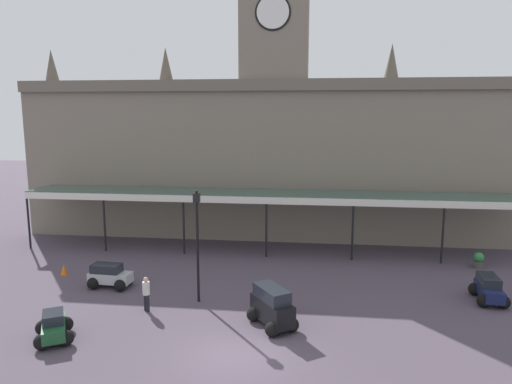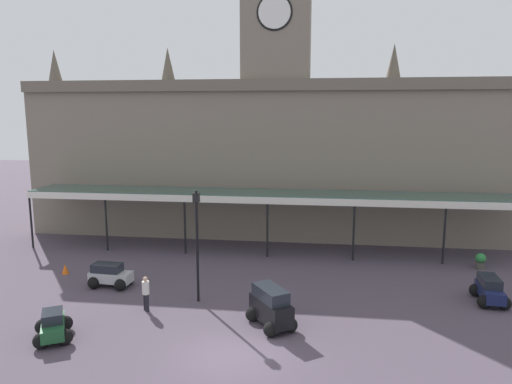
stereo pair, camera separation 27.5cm
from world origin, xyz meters
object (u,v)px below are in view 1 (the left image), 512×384
object	(u,v)px
victorian_lamppost	(197,234)
planter_forecourt_centre	(479,260)
car_navy_estate	(489,290)
pedestrian_beside_cars	(146,293)
car_silver_estate	(110,277)
traffic_cone	(64,270)
car_black_van	(272,309)
car_green_sedan	(54,329)

from	to	relation	value
victorian_lamppost	planter_forecourt_centre	bearing A→B (deg)	24.40
car_navy_estate	pedestrian_beside_cars	bearing A→B (deg)	-169.05
car_silver_estate	traffic_cone	world-z (taller)	car_silver_estate
car_black_van	car_navy_estate	bearing A→B (deg)	21.29
car_navy_estate	victorian_lamppost	distance (m)	14.68
car_silver_estate	victorian_lamppost	size ratio (longest dim) A/B	0.41
car_black_van	victorian_lamppost	size ratio (longest dim) A/B	0.46
car_navy_estate	planter_forecourt_centre	xyz separation A→B (m)	(1.27, 5.29, -0.07)
car_navy_estate	traffic_cone	xyz separation A→B (m)	(-23.00, 1.15, -0.27)
victorian_lamppost	car_green_sedan	bearing A→B (deg)	-136.64
car_green_sedan	car_black_van	distance (m)	9.10
car_navy_estate	traffic_cone	bearing A→B (deg)	177.15
car_black_van	car_navy_estate	size ratio (longest dim) A/B	1.12
victorian_lamppost	planter_forecourt_centre	world-z (taller)	victorian_lamppost
car_black_van	victorian_lamppost	xyz separation A→B (m)	(-3.85, 2.30, 2.62)
car_silver_estate	car_green_sedan	size ratio (longest dim) A/B	1.03
pedestrian_beside_cars	planter_forecourt_centre	xyz separation A→B (m)	(17.71, 8.47, -0.42)
traffic_cone	car_black_van	bearing A→B (deg)	-22.54
traffic_cone	planter_forecourt_centre	distance (m)	24.62
pedestrian_beside_cars	victorian_lamppost	bearing A→B (deg)	33.25
car_green_sedan	victorian_lamppost	bearing A→B (deg)	43.36
car_green_sedan	victorian_lamppost	distance (m)	7.39
traffic_cone	planter_forecourt_centre	xyz separation A→B (m)	(24.26, 4.14, 0.20)
car_silver_estate	car_black_van	xyz separation A→B (m)	(9.06, -3.63, 0.24)
victorian_lamppost	traffic_cone	bearing A→B (deg)	161.50
car_black_van	pedestrian_beside_cars	xyz separation A→B (m)	(-6.01, 0.89, 0.10)
pedestrian_beside_cars	victorian_lamppost	size ratio (longest dim) A/B	0.30
planter_forecourt_centre	car_navy_estate	bearing A→B (deg)	-103.47
car_black_van	traffic_cone	distance (m)	13.61
car_navy_estate	planter_forecourt_centre	size ratio (longest dim) A/B	2.40
traffic_cone	planter_forecourt_centre	bearing A→B (deg)	9.69
car_navy_estate	planter_forecourt_centre	distance (m)	5.44
pedestrian_beside_cars	victorian_lamppost	world-z (taller)	victorian_lamppost
car_green_sedan	car_navy_estate	world-z (taller)	car_navy_estate
car_silver_estate	pedestrian_beside_cars	size ratio (longest dim) A/B	1.38
car_green_sedan	victorian_lamppost	size ratio (longest dim) A/B	0.40
car_navy_estate	traffic_cone	world-z (taller)	car_navy_estate
car_black_van	traffic_cone	size ratio (longest dim) A/B	4.38
car_green_sedan	planter_forecourt_centre	world-z (taller)	car_green_sedan
car_green_sedan	car_black_van	xyz separation A→B (m)	(8.78, 2.36, 0.30)
car_navy_estate	planter_forecourt_centre	bearing A→B (deg)	76.53
car_navy_estate	pedestrian_beside_cars	world-z (taller)	pedestrian_beside_cars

